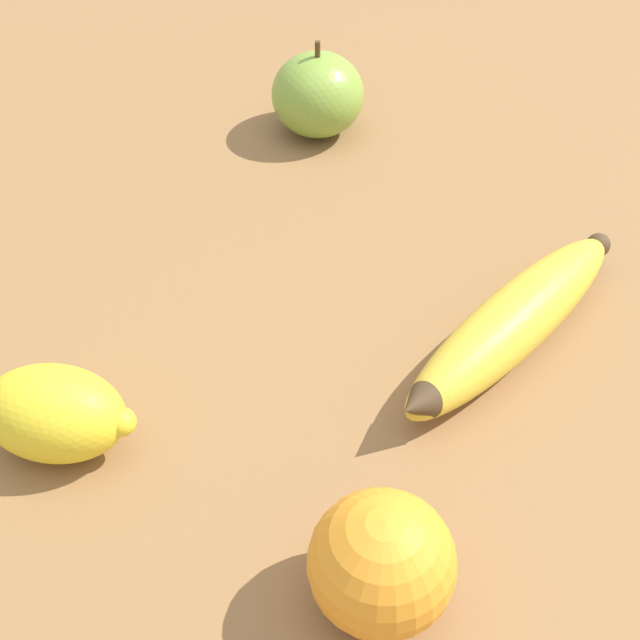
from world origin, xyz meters
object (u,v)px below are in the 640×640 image
(banana, at_px, (512,323))
(apple, at_px, (318,94))
(orange, at_px, (382,563))
(lemon, at_px, (55,413))

(banana, distance_m, apple, 0.28)
(banana, xyz_separation_m, orange, (0.20, -0.02, 0.02))
(apple, distance_m, lemon, 0.36)
(lemon, bearing_deg, banana, 128.83)
(orange, bearing_deg, lemon, -96.13)
(banana, height_order, lemon, lemon)
(orange, distance_m, lemon, 0.21)
(banana, relative_size, lemon, 2.32)
(banana, height_order, apple, apple)
(banana, xyz_separation_m, lemon, (0.18, -0.22, 0.01))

